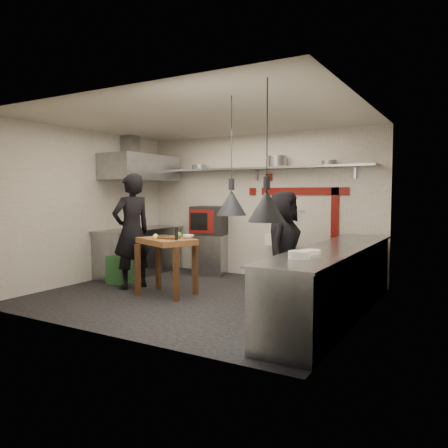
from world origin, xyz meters
The scene contains 47 objects.
floor centered at (0.00, 0.00, 0.00)m, with size 5.00×5.00×0.00m, color black.
ceiling centered at (0.00, 0.00, 2.80)m, with size 5.00×5.00×0.00m, color beige.
wall_back centered at (0.00, 2.10, 1.40)m, with size 5.00×0.04×2.80m, color beige.
wall_front centered at (0.00, -2.10, 1.40)m, with size 5.00×0.04×2.80m, color beige.
wall_left centered at (-2.50, 0.00, 1.40)m, with size 0.04×4.20×2.80m, color beige.
wall_right centered at (2.50, 0.00, 1.40)m, with size 0.04×4.20×2.80m, color beige.
red_band_horiz centered at (0.95, 2.08, 1.68)m, with size 1.70×0.02×0.14m, color #65100D.
red_band_vert centered at (1.55, 2.08, 1.20)m, with size 0.14×0.02×1.10m, color #65100D.
red_tile_a centered at (0.25, 2.08, 1.95)m, with size 0.14×0.02×0.14m, color #65100D.
red_tile_b centered at (-0.10, 2.08, 1.68)m, with size 0.14×0.02×0.14m, color #65100D.
back_shelf centered at (0.00, 1.92, 2.12)m, with size 4.60×0.34×0.04m, color slate.
shelf_bracket_left centered at (-1.90, 2.07, 2.02)m, with size 0.04×0.06×0.24m, color slate.
shelf_bracket_mid centered at (0.00, 2.07, 2.02)m, with size 0.04×0.06×0.24m, color slate.
shelf_bracket_right centered at (1.90, 2.07, 2.02)m, with size 0.04×0.06×0.24m, color slate.
pan_far_left centered at (-1.26, 1.92, 2.19)m, with size 0.31×0.31×0.09m, color slate.
pan_mid_left centered at (-1.26, 1.92, 2.18)m, with size 0.22×0.22×0.07m, color slate.
stock_pot centered at (0.49, 1.92, 2.24)m, with size 0.35×0.35×0.20m, color slate.
pan_right centered at (1.47, 1.92, 2.18)m, with size 0.26×0.26×0.08m, color slate.
oven_stand centered at (-0.89, 1.75, 0.40)m, with size 0.60×0.55×0.80m, color slate.
combi_oven centered at (-0.93, 1.79, 1.09)m, with size 0.66×0.62×0.58m, color black.
oven_door centered at (-0.92, 1.48, 1.09)m, with size 0.51×0.03×0.46m, color #65100D.
oven_glass centered at (-0.96, 1.45, 1.09)m, with size 0.35×0.02×0.34m, color black.
hand_sink centered at (0.55, 1.92, 0.78)m, with size 0.46×0.34×0.22m, color white.
sink_tap centered at (0.55, 1.92, 0.96)m, with size 0.03×0.03×0.14m, color slate.
sink_drain centered at (0.55, 1.88, 0.34)m, with size 0.06×0.06×0.66m, color slate.
utensil_rail centered at (0.55, 2.06, 1.32)m, with size 0.02×0.02×0.90m, color slate.
counter_right centered at (2.15, 0.00, 0.45)m, with size 0.70×3.80×0.90m, color slate.
counter_right_top centered at (2.15, 0.00, 0.92)m, with size 0.76×3.90×0.03m, color slate.
plate_stack centered at (2.12, -1.24, 0.97)m, with size 0.24×0.24×0.09m, color white.
small_bowl_right centered at (2.10, -0.78, 0.96)m, with size 0.21×0.21×0.05m, color white.
counter_left centered at (-2.15, 1.05, 0.45)m, with size 0.70×1.90×0.90m, color slate.
counter_left_top centered at (-2.15, 1.05, 0.92)m, with size 0.76×2.00×0.03m, color slate.
extractor_hood centered at (-2.10, 1.05, 2.15)m, with size 0.78×1.60×0.50m, color slate.
hood_duct centered at (-2.35, 1.05, 2.55)m, with size 0.28×0.28×0.50m, color slate.
green_bin centered at (-1.86, 0.18, 0.25)m, with size 0.36×0.36×0.50m, color #28612D.
prep_table centered at (-0.54, -0.14, 0.46)m, with size 0.92×0.64×0.92m, color brown, non-canonical shape.
cutting_board centered at (-0.47, -0.17, 0.93)m, with size 0.32×0.23×0.03m, color #492A15.
pepper_mill centered at (-0.24, -0.27, 1.02)m, with size 0.05×0.05×0.20m, color black.
lemon_a centered at (-0.66, -0.25, 0.96)m, with size 0.07×0.07×0.07m, color #FFEB47.
lemon_b centered at (-0.61, -0.34, 0.96)m, with size 0.07×0.07×0.07m, color #FFEB47.
veg_ball centered at (-0.39, -0.01, 0.97)m, with size 0.09×0.09×0.09m, color #498D35.
steel_tray centered at (-0.72, 0.03, 0.94)m, with size 0.18×0.12×0.03m, color slate.
bowl centered at (-0.23, 0.04, 0.95)m, with size 0.18×0.18×0.06m, color white.
heat_lamp_near centered at (1.19, -1.09, 2.09)m, with size 0.36×0.36×1.43m, color black, non-canonical shape.
heat_lamp_far centered at (1.90, -1.61, 2.07)m, with size 0.39×0.39×1.45m, color black, non-canonical shape.
chef_left centered at (-1.38, -0.02, 0.99)m, with size 0.72×0.47×1.98m, color black.
chef_right centered at (1.23, 0.45, 0.84)m, with size 0.82×0.53×1.68m, color black.
Camera 1 is at (3.76, -5.69, 1.64)m, focal length 35.00 mm.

